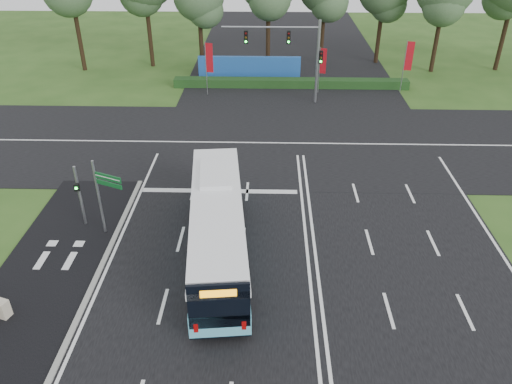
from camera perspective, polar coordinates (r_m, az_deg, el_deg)
ground at (r=26.38m, az=5.74°, el=-5.65°), size 120.00×120.00×0.00m
road_main at (r=26.36m, az=5.75°, el=-5.62°), size 20.00×120.00×0.04m
road_cross at (r=36.70m, az=4.63°, el=5.56°), size 120.00×14.00×0.05m
bike_path at (r=26.10m, az=-22.68°, el=-8.67°), size 5.00×18.00×0.06m
kerb_strip at (r=25.22m, az=-17.64°, el=-9.00°), size 0.25×18.00×0.12m
city_bus at (r=24.40m, az=-4.42°, el=-4.00°), size 3.71×12.09×3.41m
pedestrian_signal at (r=28.05m, az=-19.54°, el=-0.24°), size 0.33×0.42×3.60m
street_sign at (r=26.50m, az=-17.10°, el=0.16°), size 1.57×0.74×4.33m
utility_cabinet at (r=24.33m, az=-26.98°, el=-11.86°), size 0.64×0.58×0.88m
banner_flag_left at (r=45.40m, az=-5.45°, el=14.67°), size 0.69×0.22×4.78m
banner_flag_mid at (r=46.19m, az=7.57°, el=14.35°), size 0.59×0.26×4.18m
banner_flag_right at (r=47.72m, az=16.95°, el=14.30°), size 0.70×0.18×4.77m
traffic_light_gantry at (r=43.14m, az=4.67°, el=15.99°), size 8.41×0.28×7.00m
hedge at (r=48.18m, az=3.99°, el=12.31°), size 22.00×1.20×0.80m
blue_hoarding at (r=50.34m, az=-0.77°, el=14.03°), size 10.00×0.30×2.20m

